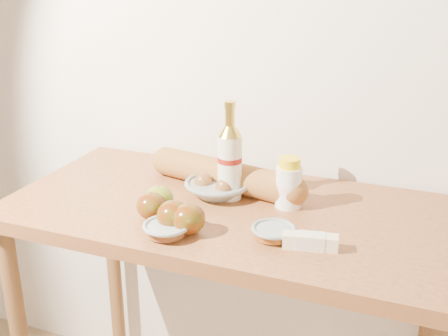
# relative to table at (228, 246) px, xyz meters

# --- Properties ---
(back_wall) EXTENTS (3.50, 0.02, 2.60)m
(back_wall) POSITION_rel_table_xyz_m (0.00, 0.33, 0.52)
(back_wall) COLOR white
(back_wall) RESTS_ON ground
(table) EXTENTS (1.20, 0.60, 0.90)m
(table) POSITION_rel_table_xyz_m (0.00, 0.00, 0.00)
(table) COLOR #A96736
(table) RESTS_ON ground
(bourbon_bottle) EXTENTS (0.08, 0.08, 0.27)m
(bourbon_bottle) POSITION_rel_table_xyz_m (-0.02, 0.05, 0.24)
(bourbon_bottle) COLOR beige
(bourbon_bottle) RESTS_ON table
(cream_bottle) EXTENTS (0.08, 0.08, 0.14)m
(cream_bottle) POSITION_rel_table_xyz_m (0.15, 0.06, 0.19)
(cream_bottle) COLOR white
(cream_bottle) RESTS_ON table
(egg_bowl) EXTENTS (0.22, 0.22, 0.07)m
(egg_bowl) POSITION_rel_table_xyz_m (-0.05, 0.06, 0.15)
(egg_bowl) COLOR gray
(egg_bowl) RESTS_ON table
(baguette) EXTENTS (0.52, 0.19, 0.09)m
(baguette) POSITION_rel_table_xyz_m (-0.05, 0.11, 0.17)
(baguette) COLOR #B17736
(baguette) RESTS_ON table
(apple_yellowgreen) EXTENTS (0.10, 0.10, 0.07)m
(apple_yellowgreen) POSITION_rel_table_xyz_m (-0.16, -0.10, 0.16)
(apple_yellowgreen) COLOR olive
(apple_yellowgreen) RESTS_ON table
(apple_redgreen_front) EXTENTS (0.09, 0.09, 0.07)m
(apple_redgreen_front) POSITION_rel_table_xyz_m (-0.15, -0.14, 0.16)
(apple_redgreen_front) COLOR maroon
(apple_redgreen_front) RESTS_ON table
(apple_redgreen_right) EXTENTS (0.09, 0.09, 0.08)m
(apple_redgreen_right) POSITION_rel_table_xyz_m (-0.07, -0.18, 0.16)
(apple_redgreen_right) COLOR maroon
(apple_redgreen_right) RESTS_ON table
(sugar_bowl) EXTENTS (0.14, 0.14, 0.03)m
(sugar_bowl) POSITION_rel_table_xyz_m (-0.08, -0.21, 0.14)
(sugar_bowl) COLOR #9AA8A1
(sugar_bowl) RESTS_ON table
(syrup_bowl) EXTENTS (0.12, 0.12, 0.03)m
(syrup_bowl) POSITION_rel_table_xyz_m (0.17, -0.13, 0.14)
(syrup_bowl) COLOR gray
(syrup_bowl) RESTS_ON table
(butter_stick) EXTENTS (0.13, 0.06, 0.04)m
(butter_stick) POSITION_rel_table_xyz_m (0.26, -0.15, 0.14)
(butter_stick) COLOR beige
(butter_stick) RESTS_ON table
(apple_extra) EXTENTS (0.09, 0.09, 0.08)m
(apple_extra) POSITION_rel_table_xyz_m (-0.03, -0.18, 0.16)
(apple_extra) COLOR maroon
(apple_extra) RESTS_ON table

